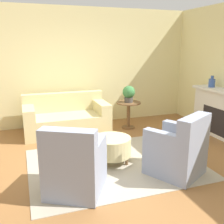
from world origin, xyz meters
TOP-DOWN VIEW (x-y plane):
  - ground_plane at (0.00, 0.00)m, footprint 16.00×16.00m
  - wall_back at (0.00, 2.59)m, footprint 9.05×0.12m
  - rug at (0.00, 0.00)m, footprint 2.76×2.13m
  - couch at (-0.46, 1.93)m, footprint 1.85×0.94m
  - armchair_left at (-0.79, -0.65)m, footprint 0.97×0.98m
  - armchair_right at (0.79, -0.65)m, footprint 0.97×0.98m
  - ottoman_table at (-0.02, 0.08)m, footprint 0.64×0.64m
  - side_table at (0.98, 1.74)m, footprint 0.57×0.57m
  - fireplace at (2.64, 0.52)m, footprint 0.44×1.59m
  - vase_mantel_near at (2.62, 0.93)m, footprint 0.14×0.14m
  - potted_plant_on_side_table at (0.98, 1.74)m, footprint 0.29×0.29m

SIDE VIEW (x-z plane):
  - ground_plane at x=0.00m, z-range 0.00..0.00m
  - rug at x=0.00m, z-range 0.00..0.01m
  - ottoman_table at x=-0.02m, z-range 0.07..0.50m
  - couch at x=-0.46m, z-range -0.12..0.74m
  - armchair_left at x=-0.79m, z-range -0.10..0.85m
  - armchair_right at x=0.79m, z-range -0.10..0.85m
  - side_table at x=0.98m, z-range 0.12..0.75m
  - fireplace at x=2.64m, z-range 0.03..1.04m
  - potted_plant_on_side_table at x=0.98m, z-range 0.65..1.03m
  - vase_mantel_near at x=2.62m, z-range 0.99..1.24m
  - wall_back at x=0.00m, z-range 0.00..2.80m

